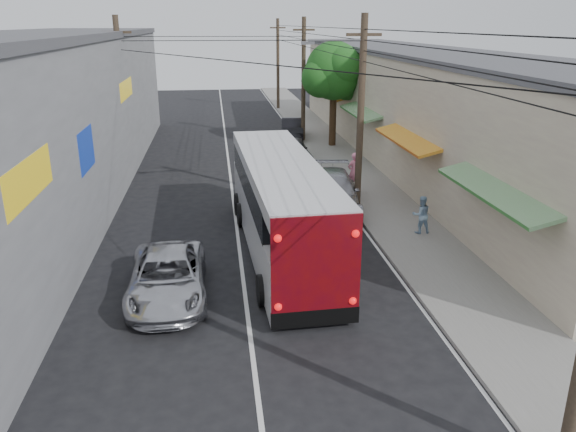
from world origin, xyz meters
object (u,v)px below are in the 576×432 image
at_px(parked_suv, 330,193).
at_px(pedestrian_far, 421,215).
at_px(coach_bus, 281,204).
at_px(jeepney, 168,277).
at_px(parked_car_mid, 294,150).
at_px(pedestrian_near, 354,172).
at_px(parked_car_far, 292,129).

relative_size(parked_suv, pedestrian_far, 4.00).
xyz_separation_m(coach_bus, pedestrian_far, (5.38, 0.70, -0.85)).
bearing_deg(jeepney, parked_car_mid, 68.65).
height_order(coach_bus, parked_car_mid, coach_bus).
relative_size(parked_car_mid, pedestrian_far, 2.65).
xyz_separation_m(parked_suv, pedestrian_near, (1.65, 2.63, 0.19)).
distance_m(parked_car_mid, pedestrian_near, 7.14).
xyz_separation_m(coach_bus, parked_car_mid, (2.34, 13.41, -1.04)).
xyz_separation_m(jeepney, pedestrian_far, (9.07, 3.92, 0.18)).
xyz_separation_m(jeepney, parked_car_far, (6.82, 23.22, 0.02)).
bearing_deg(parked_car_far, parked_car_mid, -90.40).
xyz_separation_m(parked_car_far, pedestrian_far, (2.24, -19.30, 0.16)).
distance_m(parked_suv, parked_car_mid, 9.51).
bearing_deg(parked_car_far, parked_suv, -85.51).
distance_m(jeepney, parked_car_mid, 17.69).
xyz_separation_m(coach_bus, jeepney, (-3.69, -3.22, -1.03)).
relative_size(coach_bus, pedestrian_far, 7.90).
relative_size(jeepney, pedestrian_near, 2.61).
bearing_deg(coach_bus, jeepney, -141.19).
height_order(jeepney, pedestrian_near, pedestrian_near).
relative_size(parked_suv, parked_car_far, 1.39).
xyz_separation_m(parked_car_far, pedestrian_near, (1.08, -13.46, 0.35)).
xyz_separation_m(parked_suv, pedestrian_far, (2.82, -3.21, 0.00)).
bearing_deg(parked_car_far, coach_bus, -92.39).
height_order(coach_bus, pedestrian_far, coach_bus).
height_order(jeepney, pedestrian_far, pedestrian_far).
bearing_deg(parked_car_mid, pedestrian_far, -70.24).
height_order(parked_suv, pedestrian_far, parked_suv).
xyz_separation_m(jeepney, parked_car_mid, (6.02, 16.63, -0.01)).
bearing_deg(pedestrian_far, pedestrian_near, -79.88).
bearing_deg(parked_car_mid, coach_bus, -93.59).
height_order(parked_car_mid, pedestrian_near, pedestrian_near).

